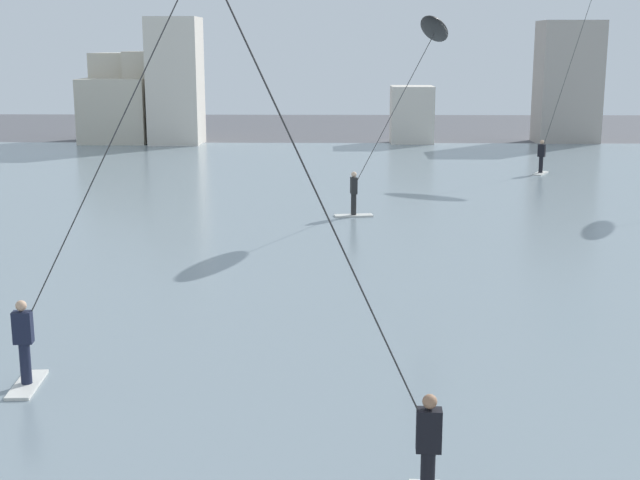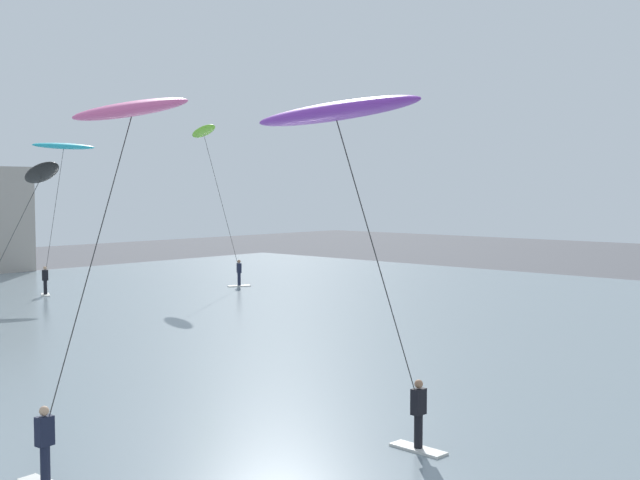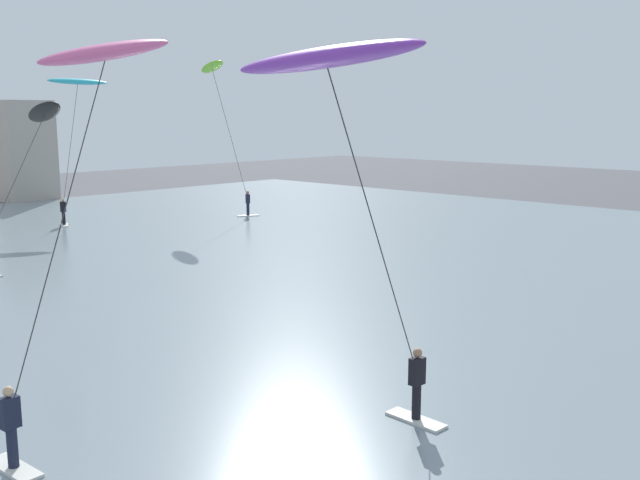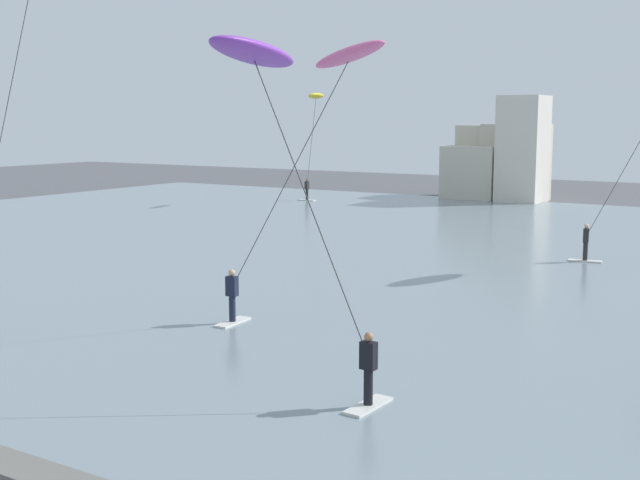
# 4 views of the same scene
# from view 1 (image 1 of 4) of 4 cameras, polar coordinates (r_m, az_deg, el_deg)

# --- Properties ---
(water_bay) EXTENTS (84.00, 52.00, 0.10)m
(water_bay) POSITION_cam_1_polar(r_m,az_deg,el_deg) (30.99, -2.75, 0.92)
(water_bay) COLOR gray
(water_bay) RESTS_ON ground
(far_shore_buildings) EXTENTS (32.82, 6.41, 7.89)m
(far_shore_buildings) POSITION_cam_1_polar(r_m,az_deg,el_deg) (57.74, -4.79, 9.21)
(far_shore_buildings) COLOR beige
(far_shore_buildings) RESTS_ON ground
(kitesurfer_cyan) EXTENTS (4.88, 4.18, 8.81)m
(kitesurfer_cyan) POSITION_cam_1_polar(r_m,az_deg,el_deg) (46.35, 16.91, 14.21)
(kitesurfer_cyan) COLOR silver
(kitesurfer_cyan) RESTS_ON water_bay
(kitesurfer_black) EXTENTS (4.19, 3.19, 7.32)m
(kitesurfer_black) POSITION_cam_1_polar(r_m,az_deg,el_deg) (31.47, 6.81, 12.19)
(kitesurfer_black) COLOR silver
(kitesurfer_black) RESTS_ON water_bay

